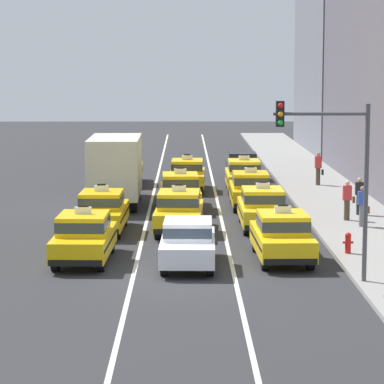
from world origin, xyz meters
TOP-DOWN VIEW (x-y plane):
  - ground_plane at (0.00, 0.00)m, footprint 160.00×160.00m
  - lane_stripe_left_center at (-1.60, 20.00)m, footprint 0.14×80.00m
  - lane_stripe_center_right at (1.60, 20.00)m, footprint 0.14×80.00m
  - sidewalk_curb at (7.20, 15.00)m, footprint 4.00×90.00m
  - taxi_left_nearest at (-3.38, 2.55)m, footprint 1.92×4.60m
  - taxi_left_second at (-3.26, 8.21)m, footprint 1.89×4.59m
  - box_truck_left_third at (-3.23, 15.71)m, footprint 2.34×6.98m
  - taxi_left_fourth at (-3.26, 23.41)m, footprint 1.94×4.61m
  - sedan_center_nearest at (0.14, 1.77)m, footprint 1.87×4.34m
  - taxi_center_second at (-0.20, 8.15)m, footprint 2.00×4.63m
  - taxi_center_third at (-0.19, 14.17)m, footprint 1.94×4.61m
  - taxi_center_fourth at (0.15, 20.54)m, footprint 1.92×4.60m
  - taxi_right_nearest at (3.34, 2.69)m, footprint 1.92×4.60m
  - taxi_right_second at (3.17, 9.00)m, footprint 1.82×4.56m
  - taxi_right_third at (3.07, 14.68)m, footprint 1.84×4.57m
  - taxi_right_fourth at (3.10, 20.33)m, footprint 1.85×4.57m
  - sedan_right_fifth at (3.31, 25.41)m, footprint 1.79×4.31m
  - pedestrian_mid_block at (6.81, 10.22)m, footprint 0.36×0.24m
  - pedestrian_by_storefront at (7.58, 11.69)m, footprint 0.47×0.24m
  - pedestrian_trailing at (7.20, 21.80)m, footprint 0.47×0.24m
  - pedestrian_far_corner at (7.17, 8.67)m, footprint 0.47×0.24m
  - fire_hydrant at (5.68, 3.22)m, footprint 0.36×0.22m
  - traffic_light_pole at (4.49, -1.04)m, footprint 2.87×0.33m

SIDE VIEW (x-z plane):
  - ground_plane at x=0.00m, z-range 0.00..0.00m
  - lane_stripe_left_center at x=-1.60m, z-range 0.00..0.01m
  - lane_stripe_center_right at x=1.60m, z-range 0.00..0.01m
  - sidewalk_curb at x=7.20m, z-range 0.00..0.15m
  - fire_hydrant at x=5.68m, z-range 0.18..0.91m
  - sedan_center_nearest at x=0.14m, z-range 0.06..1.64m
  - sedan_right_fifth at x=3.31m, z-range 0.06..1.64m
  - taxi_left_nearest at x=-3.38m, z-range -0.10..1.86m
  - taxi_left_second at x=-3.26m, z-range -0.10..1.86m
  - taxi_left_fourth at x=-3.26m, z-range -0.10..1.86m
  - taxi_center_second at x=-0.20m, z-range -0.10..1.86m
  - taxi_center_third at x=-0.19m, z-range -0.10..1.86m
  - taxi_center_fourth at x=0.15m, z-range -0.10..1.86m
  - taxi_right_nearest at x=3.34m, z-range -0.10..1.86m
  - taxi_right_second at x=3.17m, z-range -0.10..1.86m
  - taxi_right_third at x=3.07m, z-range -0.10..1.86m
  - taxi_right_fourth at x=3.10m, z-range -0.10..1.86m
  - pedestrian_by_storefront at x=7.58m, z-range 0.15..1.77m
  - pedestrian_far_corner at x=7.17m, z-range 0.15..1.79m
  - pedestrian_mid_block at x=6.81m, z-range 0.16..1.83m
  - pedestrian_trailing at x=7.20m, z-range 0.16..1.92m
  - box_truck_left_third at x=-3.23m, z-range 0.14..3.41m
  - traffic_light_pole at x=4.49m, z-range 1.03..6.61m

